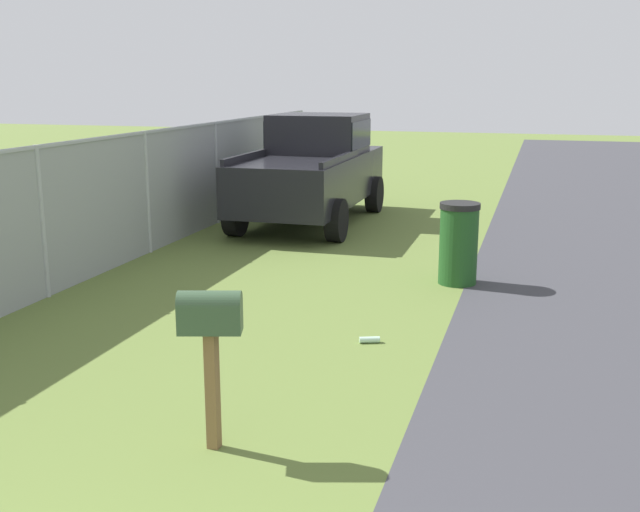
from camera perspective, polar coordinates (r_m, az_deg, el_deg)
mailbox at (r=5.77m, az=-8.18°, el=-5.06°), size 0.32×0.51×1.26m
pickup_truck at (r=15.09m, az=-0.53°, el=6.72°), size 4.80×2.17×2.09m
trash_bin at (r=10.68m, az=10.29°, el=0.94°), size 0.55×0.55×1.13m
fence_section at (r=11.49m, az=-16.06°, el=3.97°), size 19.20×0.07×1.97m
litter_bottle_far_scatter at (r=8.30m, az=3.72°, el=-6.25°), size 0.14×0.23×0.07m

